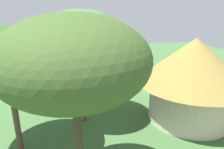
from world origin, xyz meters
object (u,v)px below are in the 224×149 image
at_px(guest_behind_table, 76,86).
at_px(zebra_by_umbrella, 137,69).
at_px(patio_chair_near_lawn, 86,90).
at_px(acacia_tree_left_background, 7,60).
at_px(shade_umbrella, 96,52).
at_px(striped_lounge_chair, 157,86).
at_px(thatched_hut, 192,75).
at_px(patio_chair_west_end, 81,83).
at_px(acacia_tree_right_background, 81,36).
at_px(acacia_tree_behind_hut, 74,61).
at_px(patio_chair_near_hut, 102,79).
at_px(patio_chair_east_end, 112,87).
at_px(standing_watcher, 138,62).
at_px(zebra_nearest_camera, 106,64).
at_px(guest_beside_umbrella, 80,85).
at_px(patio_dining_table, 96,83).

distance_m(guest_behind_table, zebra_by_umbrella, 5.29).
bearing_deg(patio_chair_near_lawn, acacia_tree_left_background, -82.88).
distance_m(shade_umbrella, acacia_tree_left_background, 6.65).
xyz_separation_m(striped_lounge_chair, zebra_by_umbrella, (0.94, -1.77, 0.79)).
xyz_separation_m(thatched_hut, patio_chair_west_end, (5.13, -5.00, -1.85)).
bearing_deg(acacia_tree_left_background, patio_chair_near_lawn, -124.15).
bearing_deg(acacia_tree_left_background, zebra_by_umbrella, -136.82).
bearing_deg(acacia_tree_right_background, thatched_hut, 169.76).
bearing_deg(acacia_tree_behind_hut, patio_chair_near_hut, -103.32).
distance_m(patio_chair_east_end, standing_watcher, 5.29).
bearing_deg(standing_watcher, zebra_nearest_camera, 63.41).
bearing_deg(guest_beside_umbrella, guest_behind_table, -43.44).
distance_m(shade_umbrella, acacia_tree_right_background, 3.99).
height_order(zebra_by_umbrella, acacia_tree_right_background, acacia_tree_right_background).
height_order(thatched_hut, patio_chair_near_hut, thatched_hut).
height_order(striped_lounge_chair, acacia_tree_right_background, acacia_tree_right_background).
xyz_separation_m(patio_chair_west_end, guest_behind_table, (0.38, 1.63, 0.46)).
distance_m(thatched_hut, acacia_tree_left_background, 8.08).
xyz_separation_m(patio_chair_near_lawn, acacia_tree_behind_hut, (0.83, 7.07, 3.68)).
bearing_deg(patio_chair_near_hut, standing_watcher, -118.56).
bearing_deg(patio_chair_west_end, striped_lounge_chair, 106.31).
relative_size(patio_dining_table, acacia_tree_behind_hut, 0.26).
bearing_deg(patio_chair_east_end, striped_lounge_chair, -48.92).
relative_size(shade_umbrella, acacia_tree_right_background, 0.62).
relative_size(standing_watcher, acacia_tree_left_background, 0.34).
distance_m(patio_chair_near_hut, patio_chair_east_end, 1.76).
distance_m(patio_chair_east_end, acacia_tree_right_background, 5.11).
bearing_deg(zebra_nearest_camera, acacia_tree_left_background, -12.79).
distance_m(patio_chair_west_end, acacia_tree_left_background, 7.26).
distance_m(patio_chair_west_end, acacia_tree_right_background, 5.52).
xyz_separation_m(patio_chair_near_lawn, acacia_tree_left_background, (3.06, 4.50, 3.20)).
distance_m(striped_lounge_chair, acacia_tree_right_background, 7.35).
bearing_deg(patio_chair_near_hut, guest_behind_table, 75.12).
distance_m(shade_umbrella, patio_chair_near_lawn, 2.53).
distance_m(acacia_tree_left_background, acacia_tree_right_background, 3.32).
height_order(patio_dining_table, patio_chair_near_lawn, patio_chair_near_lawn).
bearing_deg(patio_chair_west_end, guest_beside_umbrella, 21.59).
distance_m(zebra_by_umbrella, acacia_tree_right_background, 7.28).
xyz_separation_m(patio_dining_table, guest_behind_table, (1.41, 1.11, 0.34)).
relative_size(patio_chair_near_hut, patio_chair_near_lawn, 1.00).
bearing_deg(patio_chair_east_end, standing_watcher, -0.76).
xyz_separation_m(patio_chair_west_end, standing_watcher, (-5.18, -2.95, 0.48)).
bearing_deg(patio_chair_near_hut, zebra_by_umbrella, -146.79).
xyz_separation_m(striped_lounge_chair, acacia_tree_left_background, (8.05, 4.91, 3.47)).
height_order(shade_umbrella, standing_watcher, shade_umbrella).
height_order(thatched_hut, shade_umbrella, thatched_hut).
distance_m(patio_dining_table, patio_chair_west_end, 1.16).
xyz_separation_m(standing_watcher, acacia_tree_right_background, (5.26, 7.00, 3.26)).
bearing_deg(standing_watcher, patio_dining_table, 99.90).
relative_size(patio_dining_table, patio_chair_near_lawn, 1.52).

